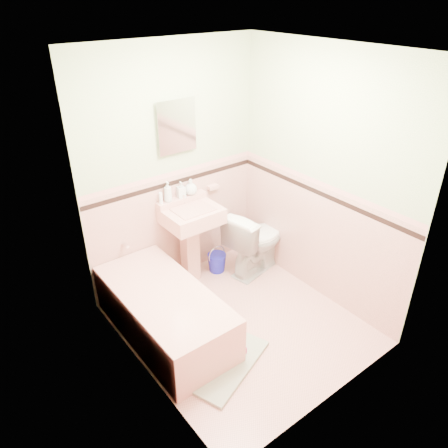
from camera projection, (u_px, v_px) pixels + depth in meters
floor at (240, 323)px, 4.21m from camera, size 2.20×2.20×0.00m
ceiling at (246, 49)px, 2.99m from camera, size 2.20×2.20×0.00m
wall_back at (173, 170)px, 4.36m from camera, size 2.50×0.00×2.50m
wall_front at (349, 270)px, 2.84m from camera, size 2.50×0.00×2.50m
wall_left at (134, 248)px, 3.07m from camera, size 0.00×2.50×2.50m
wall_right at (322, 180)px, 4.14m from camera, size 0.00×2.50×2.50m
wainscot_back at (177, 227)px, 4.67m from camera, size 2.00×0.00×2.00m
wainscot_front at (335, 342)px, 3.16m from camera, size 2.00×0.00×2.00m
wainscot_left at (144, 318)px, 3.39m from camera, size 0.00×2.20×2.20m
wainscot_right at (315, 239)px, 4.44m from camera, size 0.00×2.20×2.20m
accent_back at (174, 183)px, 4.41m from camera, size 2.00×0.00×2.00m
accent_front at (344, 284)px, 2.92m from camera, size 2.00×0.00×2.00m
accent_left at (138, 263)px, 3.14m from camera, size 0.00×2.20×2.20m
accent_right at (320, 193)px, 4.19m from camera, size 0.00×2.20×2.20m
cap_back at (174, 173)px, 4.36m from camera, size 2.00×0.00×2.00m
cap_front at (346, 272)px, 2.87m from camera, size 2.00×0.00×2.00m
cap_left at (137, 251)px, 3.09m from camera, size 0.00×2.20×2.20m
cap_right at (321, 184)px, 4.14m from camera, size 0.00×2.20×2.20m
bathtub at (165, 314)px, 3.99m from camera, size 0.70×1.50×0.45m
tub_faucet at (125, 244)px, 4.29m from camera, size 0.04×0.12×0.04m
sink at (193, 246)px, 4.61m from camera, size 0.57×0.48×0.89m
sink_faucet at (184, 199)px, 4.47m from camera, size 0.02×0.02×0.10m
medicine_cabinet at (176, 126)px, 4.15m from camera, size 0.36×0.04×0.45m
soap_dish at (213, 187)px, 4.73m from camera, size 0.12×0.07×0.04m
soap_bottle_left at (168, 192)px, 4.35m from camera, size 0.09×0.09×0.22m
soap_bottle_mid at (181, 190)px, 4.45m from camera, size 0.09×0.09×0.17m
soap_bottle_right at (191, 187)px, 4.51m from camera, size 0.14×0.14×0.17m
tube at (161, 198)px, 4.33m from camera, size 0.04×0.04×0.12m
toilet at (256, 240)px, 4.83m from camera, size 0.82×0.57×0.77m
bucket at (217, 263)px, 4.94m from camera, size 0.25×0.25×0.21m
bath_mat at (220, 360)px, 3.77m from camera, size 0.97×0.81×0.03m
shoe at (237, 351)px, 3.80m from camera, size 0.18×0.11×0.07m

